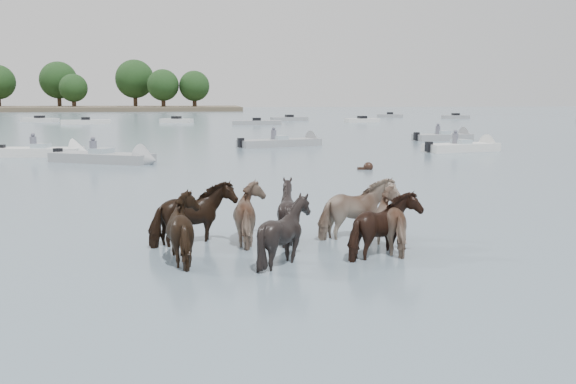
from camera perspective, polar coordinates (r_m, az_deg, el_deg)
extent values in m
plane|color=#4A5D6A|center=(13.27, -9.13, -6.02)|extent=(400.00, 400.00, 0.00)
imported|color=black|center=(14.56, -8.48, -2.37)|extent=(2.13, 1.75, 1.65)
imported|color=gray|center=(14.73, -2.96, -2.31)|extent=(1.86, 1.97, 1.57)
imported|color=black|center=(14.88, -0.07, -2.08)|extent=(1.97, 1.96, 1.63)
imported|color=tan|center=(15.18, 6.15, -1.89)|extent=(2.14, 1.62, 1.64)
imported|color=black|center=(13.20, -8.57, -3.63)|extent=(2.00, 2.06, 1.58)
imported|color=black|center=(12.75, -0.26, -3.95)|extent=(1.60, 1.46, 1.58)
imported|color=black|center=(13.47, 8.45, -3.45)|extent=(1.95, 1.81, 1.55)
imported|color=gray|center=(14.20, 9.80, -2.84)|extent=(1.90, 1.99, 1.57)
sphere|color=black|center=(29.66, 7.12, 2.23)|extent=(0.44, 0.44, 0.44)
cube|color=black|center=(29.60, 6.65, 2.03)|extent=(0.50, 0.22, 0.18)
cube|color=silver|center=(38.57, -21.01, 3.27)|extent=(4.59, 2.16, 0.55)
cone|color=silver|center=(37.84, -17.87, 3.33)|extent=(1.10, 1.70, 1.60)
cube|color=#99ADB7|center=(38.54, -21.04, 3.79)|extent=(0.94, 1.21, 0.35)
cube|color=black|center=(39.39, -24.03, 3.41)|extent=(0.39, 0.39, 0.60)
cylinder|color=#595966|center=(38.62, -21.63, 4.06)|extent=(0.36, 0.36, 0.70)
sphere|color=#595966|center=(38.60, -21.67, 4.73)|extent=(0.24, 0.24, 0.24)
cube|color=gray|center=(33.93, -16.16, 2.87)|extent=(5.53, 3.93, 0.55)
cone|color=gray|center=(32.41, -12.29, 2.76)|extent=(1.54, 1.84, 1.60)
cube|color=#99ADB7|center=(33.90, -16.18, 3.46)|extent=(1.23, 1.36, 0.35)
cube|color=black|center=(35.57, -19.69, 3.19)|extent=(0.47, 0.47, 0.60)
cylinder|color=#595966|center=(33.95, -16.87, 3.77)|extent=(0.36, 0.36, 0.70)
sphere|color=#595966|center=(33.91, -16.90, 4.53)|extent=(0.24, 0.24, 0.24)
cube|color=gray|center=(43.31, -0.75, 4.33)|extent=(5.92, 3.58, 0.55)
cone|color=gray|center=(44.74, 2.49, 4.45)|extent=(1.42, 1.82, 1.60)
cube|color=#99ADB7|center=(43.28, -0.75, 4.79)|extent=(1.15, 1.33, 0.35)
cube|color=black|center=(42.01, -4.20, 4.39)|extent=(0.45, 0.45, 0.60)
cylinder|color=#595966|center=(43.22, -1.28, 5.05)|extent=(0.36, 0.36, 0.70)
sphere|color=#595966|center=(43.20, -1.28, 5.65)|extent=(0.24, 0.24, 0.24)
cube|color=silver|center=(40.77, 15.09, 3.79)|extent=(5.00, 2.80, 0.55)
cone|color=silver|center=(42.27, 17.63, 3.84)|extent=(1.29, 1.78, 1.60)
cube|color=#99ADB7|center=(40.74, 15.10, 4.28)|extent=(1.07, 1.29, 0.35)
cube|color=black|center=(39.34, 12.36, 3.94)|extent=(0.43, 0.43, 0.60)
cylinder|color=#595966|center=(40.57, 14.59, 4.56)|extent=(0.36, 0.36, 0.70)
sphere|color=#595966|center=(40.55, 14.62, 5.20)|extent=(0.24, 0.24, 0.24)
cube|color=gray|center=(50.87, 13.53, 4.70)|extent=(4.71, 2.35, 0.55)
cone|color=gray|center=(52.07, 15.66, 4.71)|extent=(1.16, 1.73, 1.60)
cube|color=#99ADB7|center=(50.85, 13.55, 5.10)|extent=(0.98, 1.24, 0.35)
cube|color=black|center=(49.74, 11.31, 4.87)|extent=(0.40, 0.40, 0.60)
cylinder|color=#595966|center=(50.70, 13.13, 5.33)|extent=(0.36, 0.36, 0.70)
sphere|color=#595966|center=(50.68, 13.15, 5.84)|extent=(0.24, 0.24, 0.24)
cube|color=silver|center=(92.08, -21.13, 5.94)|extent=(5.27, 3.50, 0.60)
cube|color=black|center=(92.07, -21.14, 6.18)|extent=(1.33, 1.33, 0.50)
cube|color=silver|center=(82.99, -17.48, 5.91)|extent=(6.04, 2.77, 0.60)
cube|color=black|center=(82.98, -17.49, 6.17)|extent=(1.20, 1.20, 0.50)
cube|color=silver|center=(84.28, -9.85, 6.20)|extent=(4.36, 3.02, 0.60)
cube|color=black|center=(84.27, -9.85, 6.46)|extent=(1.32, 1.32, 0.50)
cube|color=gray|center=(77.01, -2.79, 6.12)|extent=(5.89, 1.82, 0.60)
cube|color=black|center=(77.00, -2.79, 6.40)|extent=(1.05, 1.05, 0.50)
cube|color=gray|center=(90.36, 0.12, 6.47)|extent=(5.35, 2.55, 0.60)
cube|color=black|center=(90.34, 0.12, 6.71)|extent=(1.19, 1.19, 0.50)
cube|color=silver|center=(84.94, 6.58, 6.29)|extent=(4.68, 2.39, 0.60)
cube|color=black|center=(84.92, 6.58, 6.54)|extent=(1.18, 1.18, 0.50)
cube|color=gray|center=(106.63, 9.01, 6.66)|extent=(4.36, 2.41, 0.60)
cube|color=black|center=(106.62, 9.02, 6.86)|extent=(1.20, 1.20, 0.50)
cube|color=gray|center=(102.32, 14.61, 6.42)|extent=(4.03, 1.57, 0.60)
cube|color=black|center=(102.31, 14.62, 6.64)|extent=(1.02, 1.02, 0.50)
cylinder|color=#382619|center=(173.26, -19.58, 7.53)|extent=(1.00, 1.00, 4.15)
sphere|color=black|center=(173.31, -19.67, 9.32)|extent=(9.22, 9.22, 9.22)
cylinder|color=#382619|center=(165.20, -18.41, 7.37)|extent=(1.00, 1.00, 3.02)
sphere|color=black|center=(165.21, -18.47, 8.74)|extent=(6.72, 6.72, 6.72)
cylinder|color=#382619|center=(166.98, -13.36, 7.79)|extent=(1.00, 1.00, 4.29)
sphere|color=black|center=(167.04, -13.42, 9.72)|extent=(9.54, 9.54, 9.54)
cylinder|color=#382619|center=(158.97, -10.96, 7.68)|extent=(1.00, 1.00, 3.39)
sphere|color=black|center=(158.99, -11.01, 9.28)|extent=(7.53, 7.53, 7.53)
cylinder|color=#382619|center=(159.44, -8.26, 7.73)|extent=(1.00, 1.00, 3.29)
sphere|color=black|center=(159.45, -8.30, 9.28)|extent=(7.32, 7.32, 7.32)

